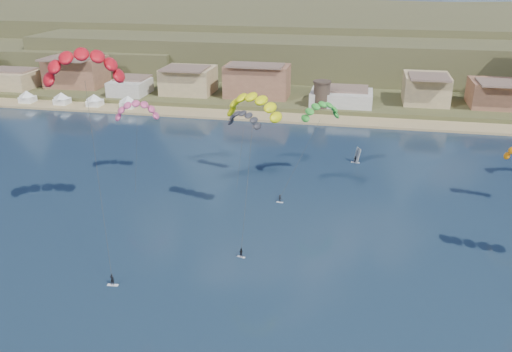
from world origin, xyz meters
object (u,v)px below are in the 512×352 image
at_px(windsurfer, 356,158).
at_px(kitesurfer_yellow, 253,102).
at_px(kitesurfer_green, 321,109).
at_px(kitesurfer_red, 82,61).
at_px(watchtower, 322,94).

bearing_deg(windsurfer, kitesurfer_yellow, -116.41).
bearing_deg(windsurfer, kitesurfer_green, -119.04).
bearing_deg(kitesurfer_yellow, kitesurfer_red, -162.02).
xyz_separation_m(watchtower, kitesurfer_yellow, (-5.75, -80.70, 16.82)).
xyz_separation_m(kitesurfer_red, kitesurfer_yellow, (26.49, 8.60, -7.71)).
relative_size(kitesurfer_red, windsurfer, 9.72).
bearing_deg(kitesurfer_green, watchtower, 94.19).
distance_m(kitesurfer_yellow, windsurfer, 46.33).
height_order(kitesurfer_green, windsurfer, kitesurfer_green).
xyz_separation_m(watchtower, kitesurfer_green, (4.30, -58.74, 10.54)).
bearing_deg(kitesurfer_red, kitesurfer_green, 39.90).
bearing_deg(kitesurfer_red, kitesurfer_yellow, 17.98).
bearing_deg(windsurfer, watchtower, 105.66).
bearing_deg(kitesurfer_yellow, kitesurfer_green, 65.40).
distance_m(kitesurfer_red, kitesurfer_yellow, 28.90).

